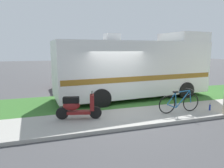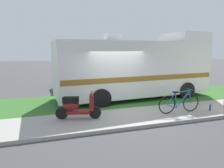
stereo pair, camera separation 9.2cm
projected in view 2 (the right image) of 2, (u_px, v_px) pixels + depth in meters
ground_plane at (121, 110)px, 8.77m from camera, size 80.00×80.00×0.00m
sidewalk at (131, 117)px, 7.63m from camera, size 24.00×2.00×0.12m
grass_strip at (111, 101)px, 10.18m from camera, size 24.00×3.40×0.08m
motorhome_rv at (136, 67)px, 10.57m from camera, size 8.16×3.03×3.47m
scooter at (77, 106)px, 7.23m from camera, size 1.60×0.64×0.97m
bicycle at (179, 103)px, 7.95m from camera, size 1.80×0.52×0.91m
pickup_truck_near at (93, 73)px, 14.39m from camera, size 5.77×2.40×1.72m
pickup_truck_far at (104, 67)px, 18.20m from camera, size 5.91×2.54×1.89m
bottle_green at (210, 108)px, 8.24m from camera, size 0.07×0.07×0.28m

